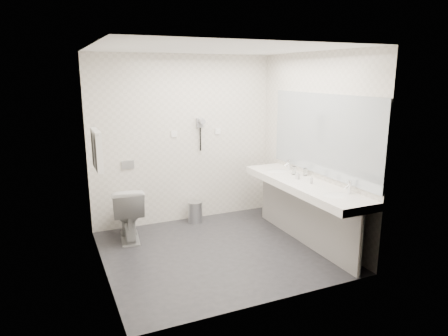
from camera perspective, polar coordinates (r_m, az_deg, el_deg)
name	(u,v)px	position (r m, az deg, el deg)	size (l,w,h in m)	color
floor	(218,251)	(5.31, -0.84, -11.60)	(2.80, 2.80, 0.00)	#28272C
ceiling	(217,48)	(4.83, -0.94, 16.44)	(2.80, 2.80, 0.00)	white
wall_back	(184,140)	(6.12, -5.68, 3.94)	(2.80, 2.80, 0.00)	silver
wall_front	(273,181)	(3.79, 6.85, -1.83)	(2.80, 2.80, 0.00)	silver
wall_left	(98,166)	(4.57, -17.26, 0.25)	(2.60, 2.60, 0.00)	silver
wall_right	(313,147)	(5.61, 12.41, 2.85)	(2.60, 2.60, 0.00)	silver
vanity_counter	(303,185)	(5.39, 11.06, -2.40)	(0.55, 2.20, 0.10)	white
vanity_panel	(303,216)	(5.53, 11.08, -6.62)	(0.03, 2.15, 0.75)	gray
vanity_post_near	(360,245)	(4.80, 18.58, -10.22)	(0.06, 0.06, 0.75)	silver
vanity_post_far	(266,195)	(6.38, 5.97, -3.76)	(0.06, 0.06, 0.75)	silver
mirror	(322,135)	(5.41, 13.63, 4.57)	(0.02, 2.20, 1.05)	#B2BCC6
basin_near	(336,196)	(4.88, 15.43, -3.84)	(0.40, 0.31, 0.05)	white
basin_far	(277,172)	(5.91, 7.49, -0.55)	(0.40, 0.31, 0.05)	white
faucet_near	(350,187)	(4.98, 17.24, -2.55)	(0.04, 0.04, 0.15)	silver
faucet_far	(289,165)	(5.99, 9.11, 0.47)	(0.04, 0.04, 0.15)	silver
soap_bottle_a	(298,175)	(5.49, 10.30, -1.00)	(0.05, 0.05, 0.10)	white
soap_bottle_c	(311,180)	(5.28, 12.18, -1.60)	(0.04, 0.04, 0.11)	white
glass_left	(305,172)	(5.69, 11.34, -0.54)	(0.06, 0.06, 0.10)	silver
glass_right	(294,170)	(5.72, 9.81, -0.35)	(0.06, 0.06, 0.11)	silver
toilet	(128,213)	(5.71, -13.34, -6.13)	(0.42, 0.74, 0.75)	white
flush_plate	(128,165)	(5.95, -13.35, 0.45)	(0.18, 0.02, 0.12)	#B2B5BA
pedal_bin	(195,212)	(6.23, -4.07, -6.25)	(0.22, 0.22, 0.31)	#B2B5BA
bin_lid	(195,202)	(6.18, -4.10, -4.83)	(0.22, 0.22, 0.01)	#B2B5BA
towel_rail	(95,132)	(5.06, -17.70, 4.89)	(0.02, 0.02, 0.62)	silver
towel_near	(98,152)	(4.96, -17.23, 2.18)	(0.07, 0.24, 0.48)	white
towel_far	(95,148)	(5.23, -17.61, 2.71)	(0.07, 0.24, 0.48)	white
dryer_cradle	(200,123)	(6.14, -3.41, 6.37)	(0.10, 0.04, 0.14)	#959499
dryer_barrel	(201,121)	(6.07, -3.18, 6.58)	(0.08, 0.08, 0.14)	#959499
dryer_cord	(200,139)	(6.16, -3.33, 4.04)	(0.02, 0.02, 0.35)	black
switch_plate_a	(174,134)	(6.05, -7.02, 4.76)	(0.09, 0.02, 0.09)	white
switch_plate_b	(218,131)	(6.28, -0.88, 5.17)	(0.09, 0.02, 0.09)	white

